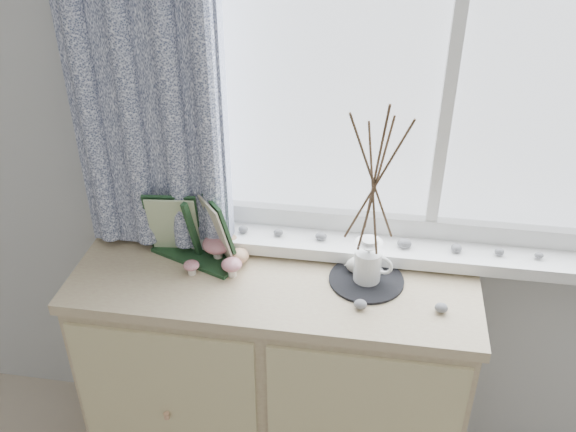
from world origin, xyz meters
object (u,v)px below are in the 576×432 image
(botanical_book, at_px, (191,232))
(twig_pitcher, at_px, (375,178))
(sideboard, at_px, (275,380))
(toadstool_cluster, at_px, (218,252))

(botanical_book, relative_size, twig_pitcher, 0.54)
(sideboard, xyz_separation_m, botanical_book, (-0.25, 0.04, 0.54))
(twig_pitcher, bearing_deg, sideboard, -155.20)
(botanical_book, bearing_deg, toadstool_cluster, 24.32)
(sideboard, distance_m, twig_pitcher, 0.81)
(botanical_book, distance_m, toadstool_cluster, 0.10)
(botanical_book, relative_size, toadstool_cluster, 1.85)
(sideboard, distance_m, botanical_book, 0.59)
(toadstool_cluster, relative_size, twig_pitcher, 0.29)
(sideboard, bearing_deg, toadstool_cluster, 167.78)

